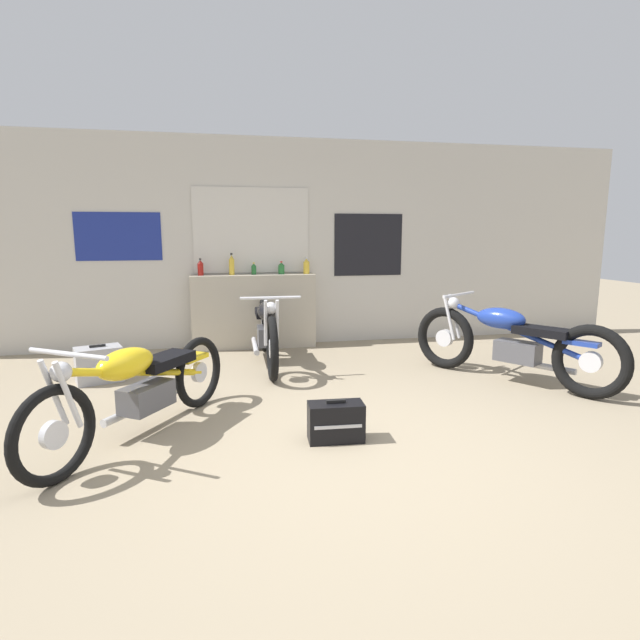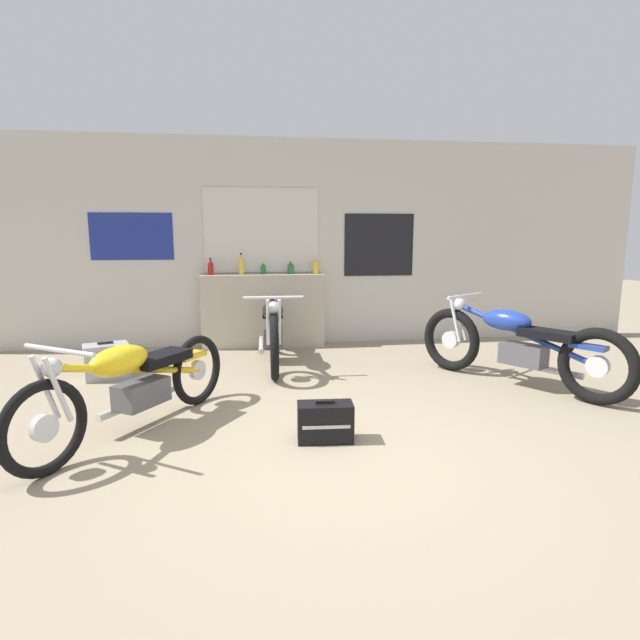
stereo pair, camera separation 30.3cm
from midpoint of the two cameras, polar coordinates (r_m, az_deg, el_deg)
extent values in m
plane|color=gray|center=(3.63, 1.77, -15.19)|extent=(24.00, 24.00, 0.00)
cube|color=beige|center=(6.96, -5.17, 8.69)|extent=(10.00, 0.06, 2.80)
cube|color=silver|center=(6.89, -9.10, 10.08)|extent=(1.48, 0.01, 1.07)
cube|color=beige|center=(6.88, -9.10, 10.08)|extent=(1.54, 0.01, 1.13)
cube|color=black|center=(7.14, 4.33, 8.55)|extent=(0.98, 0.01, 0.86)
cube|color=navy|center=(7.02, -23.23, 8.76)|extent=(1.06, 0.01, 0.61)
cube|color=#B7AD99|center=(6.82, -8.81, 0.97)|extent=(1.65, 0.28, 0.99)
cylinder|color=maroon|center=(6.76, -14.76, 5.61)|extent=(0.08, 0.08, 0.16)
cone|color=maroon|center=(6.75, -14.80, 6.48)|extent=(0.06, 0.06, 0.04)
cylinder|color=black|center=(6.75, -14.81, 6.74)|extent=(0.03, 0.03, 0.02)
cylinder|color=gold|center=(6.75, -11.34, 5.94)|extent=(0.07, 0.07, 0.21)
cone|color=gold|center=(6.75, -11.38, 7.06)|extent=(0.06, 0.06, 0.06)
cylinder|color=black|center=(6.75, -11.39, 7.40)|extent=(0.03, 0.03, 0.02)
cylinder|color=#23662D|center=(6.79, -8.85, 5.65)|extent=(0.07, 0.07, 0.12)
cone|color=#23662D|center=(6.79, -8.86, 6.27)|extent=(0.06, 0.06, 0.03)
cylinder|color=gold|center=(6.79, -8.87, 6.46)|extent=(0.03, 0.03, 0.01)
cylinder|color=#23662D|center=(6.80, -5.73, 5.75)|extent=(0.08, 0.08, 0.12)
cone|color=#23662D|center=(6.79, -5.74, 6.42)|extent=(0.07, 0.07, 0.03)
cylinder|color=red|center=(6.79, -5.74, 6.62)|extent=(0.03, 0.03, 0.01)
cylinder|color=gold|center=(6.83, -2.84, 5.97)|extent=(0.08, 0.08, 0.16)
cone|color=gold|center=(6.82, -2.85, 6.84)|extent=(0.07, 0.07, 0.05)
cylinder|color=silver|center=(6.82, -2.85, 7.10)|extent=(0.03, 0.03, 0.02)
torus|color=black|center=(5.86, 12.64, -2.02)|extent=(0.48, 0.65, 0.71)
cylinder|color=silver|center=(5.86, 12.64, -2.02)|extent=(0.17, 0.20, 0.19)
torus|color=black|center=(5.23, 27.11, -4.30)|extent=(0.48, 0.65, 0.71)
cylinder|color=silver|center=(5.23, 27.11, -4.30)|extent=(0.17, 0.20, 0.19)
cube|color=#4C4C51|center=(5.47, 20.17, -3.42)|extent=(0.42, 0.48, 0.21)
cylinder|color=navy|center=(5.43, 20.30, -1.27)|extent=(0.83, 1.20, 0.44)
ellipsoid|color=navy|center=(5.49, 18.48, 0.18)|extent=(0.49, 0.57, 0.22)
cube|color=black|center=(5.33, 22.58, -1.22)|extent=(0.49, 0.57, 0.08)
cube|color=navy|center=(5.22, 26.29, -2.39)|extent=(0.29, 0.33, 0.04)
cylinder|color=silver|center=(5.72, 13.07, 0.30)|extent=(0.13, 0.17, 0.50)
cylinder|color=silver|center=(5.82, 13.69, 0.44)|extent=(0.13, 0.17, 0.50)
cylinder|color=silver|center=(5.70, 14.15, 2.82)|extent=(0.55, 0.38, 0.03)
sphere|color=silver|center=(5.74, 13.59, 1.89)|extent=(0.13, 0.13, 0.13)
cylinder|color=silver|center=(5.59, 21.70, -4.74)|extent=(0.53, 0.74, 0.06)
torus|color=black|center=(3.61, -30.33, -11.29)|extent=(0.40, 0.57, 0.63)
cylinder|color=silver|center=(3.61, -30.33, -11.29)|extent=(0.14, 0.18, 0.18)
torus|color=black|center=(4.63, -15.50, -5.78)|extent=(0.40, 0.57, 0.63)
cylinder|color=silver|center=(4.63, -15.50, -5.78)|extent=(0.14, 0.18, 0.18)
cube|color=#4C4C51|center=(4.14, -21.20, -8.19)|extent=(0.41, 0.48, 0.20)
cylinder|color=yellow|center=(4.09, -21.37, -5.60)|extent=(0.79, 1.19, 0.41)
ellipsoid|color=yellow|center=(3.92, -23.43, -4.62)|extent=(0.48, 0.56, 0.22)
cube|color=black|center=(4.24, -19.32, -4.43)|extent=(0.48, 0.56, 0.08)
cube|color=yellow|center=(4.52, -16.28, -4.17)|extent=(0.28, 0.33, 0.04)
cylinder|color=silver|center=(3.53, -29.10, -7.54)|extent=(0.13, 0.17, 0.46)
cylinder|color=silver|center=(3.63, -30.31, -7.23)|extent=(0.13, 0.17, 0.46)
cylinder|color=silver|center=(3.57, -29.10, -3.43)|extent=(0.56, 0.37, 0.03)
sphere|color=silver|center=(3.55, -29.71, -5.19)|extent=(0.13, 0.13, 0.13)
cylinder|color=silver|center=(4.34, -21.52, -9.13)|extent=(0.50, 0.73, 0.06)
torus|color=black|center=(5.26, -7.13, -3.28)|extent=(0.10, 0.70, 0.69)
cylinder|color=silver|center=(5.26, -7.13, -3.28)|extent=(0.06, 0.20, 0.20)
torus|color=black|center=(6.63, -7.76, -0.57)|extent=(0.10, 0.70, 0.69)
cylinder|color=silver|center=(6.63, -7.76, -0.57)|extent=(0.06, 0.20, 0.20)
cube|color=#4C4C51|center=(6.02, -7.51, -1.80)|extent=(0.23, 0.40, 0.21)
cylinder|color=black|center=(5.98, -7.55, 0.19)|extent=(0.08, 1.28, 0.44)
ellipsoid|color=black|center=(5.78, -7.50, 1.00)|extent=(0.25, 0.48, 0.22)
cube|color=black|center=(6.18, -7.65, 0.82)|extent=(0.25, 0.48, 0.08)
cube|color=black|center=(6.52, -7.76, 0.75)|extent=(0.15, 0.28, 0.04)
cylinder|color=silver|center=(5.28, -6.58, -0.34)|extent=(0.04, 0.17, 0.51)
cylinder|color=silver|center=(5.28, -7.88, -0.38)|extent=(0.04, 0.17, 0.51)
cylinder|color=silver|center=(5.31, -7.33, 2.53)|extent=(0.64, 0.05, 0.03)
sphere|color=silver|center=(5.26, -7.27, 1.36)|extent=(0.13, 0.13, 0.13)
cylinder|color=silver|center=(6.14, -8.83, -2.93)|extent=(0.08, 0.77, 0.06)
cube|color=#9E9EA3|center=(5.78, -25.35, -4.63)|extent=(0.52, 0.42, 0.37)
cube|color=silver|center=(5.64, -25.19, -4.96)|extent=(0.36, 0.14, 0.02)
cube|color=black|center=(5.73, -25.49, -2.68)|extent=(0.16, 0.08, 0.02)
cube|color=black|center=(3.80, -0.51, -11.57)|extent=(0.42, 0.22, 0.29)
cube|color=silver|center=(3.71, -0.29, -12.16)|extent=(0.35, 0.03, 0.02)
cube|color=black|center=(3.75, -0.51, -9.29)|extent=(0.15, 0.03, 0.02)
camera|label=1|loc=(0.15, -91.78, -0.31)|focal=28.00mm
camera|label=2|loc=(0.15, 88.22, 0.31)|focal=28.00mm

